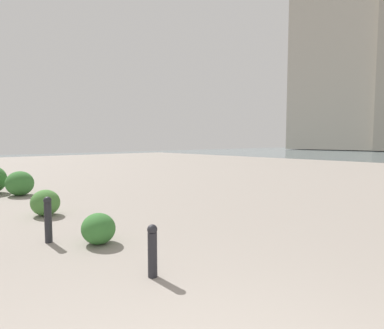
{
  "coord_description": "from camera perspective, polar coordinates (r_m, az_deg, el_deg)",
  "views": [
    {
      "loc": [
        -0.86,
        1.01,
        1.74
      ],
      "look_at": [
        8.0,
        -7.08,
        0.8
      ],
      "focal_mm": 28.78,
      "sensor_mm": 36.0,
      "label": 1
    }
  ],
  "objects": [
    {
      "name": "shrub_tall",
      "position": [
        7.95,
        -25.53,
        -6.39
      ],
      "size": [
        0.71,
        0.63,
        0.6
      ],
      "color": "#477F38",
      "rests_on": "ground"
    },
    {
      "name": "shrub_low",
      "position": [
        5.51,
        -16.96,
        -11.28
      ],
      "size": [
        0.61,
        0.55,
        0.52
      ],
      "color": "#387533",
      "rests_on": "ground"
    },
    {
      "name": "building_annex",
      "position": [
        71.41,
        25.9,
        16.62
      ],
      "size": [
        16.96,
        11.58,
        34.63
      ],
      "color": "#B2A899",
      "rests_on": "ground"
    },
    {
      "name": "shrub_wide",
      "position": [
        11.16,
        -29.29,
        -3.07
      ],
      "size": [
        0.91,
        0.82,
        0.77
      ],
      "color": "#387533",
      "rests_on": "ground"
    },
    {
      "name": "bollard_mid",
      "position": [
        5.84,
        -25.12,
        -9.07
      ],
      "size": [
        0.13,
        0.13,
        0.79
      ],
      "color": "#232328",
      "rests_on": "ground"
    },
    {
      "name": "bollard_near",
      "position": [
        4.07,
        -7.34,
        -15.36
      ],
      "size": [
        0.13,
        0.13,
        0.68
      ],
      "color": "#232328",
      "rests_on": "ground"
    }
  ]
}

